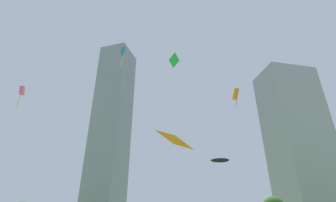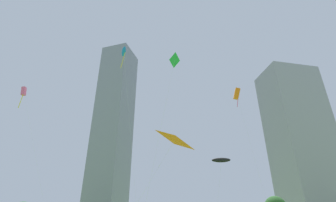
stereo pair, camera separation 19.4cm
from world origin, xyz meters
name	(u,v)px [view 1 (the left image)]	position (x,y,z in m)	size (l,w,h in m)	color
kite_flying_1	(123,52)	(-7.18, 25.07, 32.01)	(5.47, 2.30, 32.93)	silver
kite_flying_2	(175,140)	(2.31, 11.44, 10.23)	(8.10, 3.99, 11.03)	silver
kite_flying_3	(220,160)	(9.35, 25.89, 11.64)	(4.02, 3.83, 12.40)	silver
kite_flying_4	(236,94)	(13.85, 28.67, 24.62)	(3.30, 1.43, 25.82)	silver
kite_flying_5	(22,91)	(-24.59, 25.57, 24.02)	(8.63, 4.55, 25.00)	silver
kite_flying_6	(174,62)	(2.32, 14.11, 21.65)	(5.01, 4.37, 22.47)	silver
distant_highrise_0	(299,144)	(57.07, 95.57, 35.67)	(23.47, 17.82, 71.34)	#939399
distant_highrise_1	(111,129)	(-31.25, 114.39, 50.12)	(15.73, 17.46, 100.25)	gray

